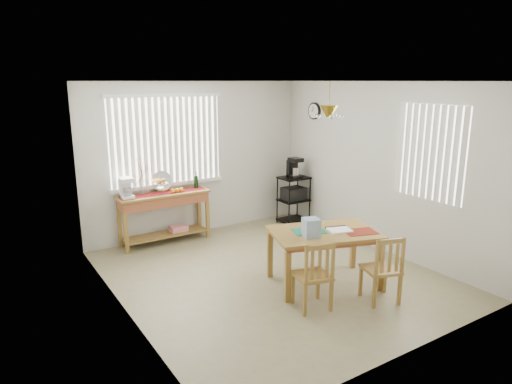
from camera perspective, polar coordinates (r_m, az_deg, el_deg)
ground at (r=6.40m, az=1.94°, el=-10.33°), size 4.00×4.50×0.01m
room_shell at (r=5.93m, az=2.02°, el=4.87°), size 4.20×4.70×2.70m
sideboard at (r=7.57m, az=-11.34°, el=-1.67°), size 1.49×0.42×0.84m
sideboard_items at (r=7.41m, az=-13.32°, el=0.60°), size 1.41×0.35×0.64m
wire_cart at (r=8.50m, az=4.72°, el=-0.43°), size 0.52×0.41×0.88m
cart_items at (r=8.40m, az=4.75°, el=3.01°), size 0.21×0.25×0.36m
dining_table at (r=5.98m, az=8.50°, el=-5.62°), size 1.55×1.24×0.72m
table_items at (r=5.77m, az=7.81°, el=-4.53°), size 1.01×0.78×0.23m
chair_left at (r=5.39m, az=7.21°, el=-10.36°), size 0.47×0.47×0.84m
chair_right at (r=5.72m, az=15.54°, el=-9.31°), size 0.49×0.49×0.85m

